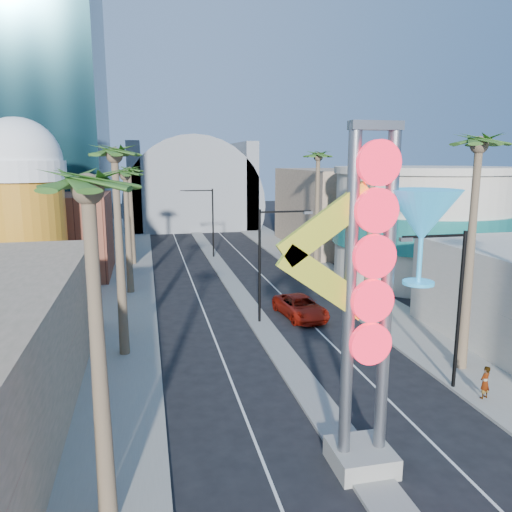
# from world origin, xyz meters

# --- Properties ---
(sidewalk_west) EXTENTS (5.00, 100.00, 0.15)m
(sidewalk_west) POSITION_xyz_m (-9.50, 35.00, 0.07)
(sidewalk_west) COLOR gray
(sidewalk_west) RESTS_ON ground
(sidewalk_east) EXTENTS (5.00, 100.00, 0.15)m
(sidewalk_east) POSITION_xyz_m (9.50, 35.00, 0.07)
(sidewalk_east) COLOR gray
(sidewalk_east) RESTS_ON ground
(median) EXTENTS (1.60, 84.00, 0.15)m
(median) POSITION_xyz_m (0.00, 38.00, 0.07)
(median) COLOR gray
(median) RESTS_ON ground
(hotel_tower) EXTENTS (20.00, 20.00, 50.00)m
(hotel_tower) POSITION_xyz_m (-22.00, 52.00, 25.00)
(hotel_tower) COLOR black
(hotel_tower) RESTS_ON ground
(brick_filler_west) EXTENTS (10.00, 10.00, 8.00)m
(brick_filler_west) POSITION_xyz_m (-16.00, 38.00, 4.00)
(brick_filler_west) COLOR brown
(brick_filler_west) RESTS_ON ground
(filler_east) EXTENTS (10.00, 20.00, 10.00)m
(filler_east) POSITION_xyz_m (16.00, 48.00, 5.00)
(filler_east) COLOR #8B7759
(filler_east) RESTS_ON ground
(beer_mug) EXTENTS (7.00, 7.00, 14.50)m
(beer_mug) POSITION_xyz_m (-17.00, 30.00, 7.84)
(beer_mug) COLOR orange
(beer_mug) RESTS_ON ground
(turquoise_building) EXTENTS (16.60, 16.60, 10.60)m
(turquoise_building) POSITION_xyz_m (18.00, 30.00, 5.25)
(turquoise_building) COLOR beige
(turquoise_building) RESTS_ON ground
(canopy) EXTENTS (22.00, 16.00, 22.00)m
(canopy) POSITION_xyz_m (0.00, 72.00, 4.31)
(canopy) COLOR slate
(canopy) RESTS_ON ground
(neon_sign) EXTENTS (6.53, 2.60, 12.55)m
(neon_sign) POSITION_xyz_m (0.82, 2.96, 7.31)
(neon_sign) COLOR gray
(neon_sign) RESTS_ON ground
(streetlight_0) EXTENTS (3.79, 0.25, 8.00)m
(streetlight_0) POSITION_xyz_m (0.55, 20.00, 4.88)
(streetlight_0) COLOR black
(streetlight_0) RESTS_ON ground
(streetlight_1) EXTENTS (3.79, 0.25, 8.00)m
(streetlight_1) POSITION_xyz_m (-0.55, 44.00, 4.88)
(streetlight_1) COLOR black
(streetlight_1) RESTS_ON ground
(streetlight_2) EXTENTS (3.45, 0.25, 8.00)m
(streetlight_2) POSITION_xyz_m (6.72, 8.00, 4.83)
(streetlight_2) COLOR black
(streetlight_2) RESTS_ON ground
(palm_0) EXTENTS (2.40, 2.40, 11.70)m
(palm_0) POSITION_xyz_m (-9.00, 2.00, 9.93)
(palm_0) COLOR brown
(palm_0) RESTS_ON ground
(palm_1) EXTENTS (2.40, 2.40, 12.70)m
(palm_1) POSITION_xyz_m (-9.00, 16.00, 10.82)
(palm_1) COLOR brown
(palm_1) RESTS_ON ground
(palm_2) EXTENTS (2.40, 2.40, 11.20)m
(palm_2) POSITION_xyz_m (-9.00, 30.00, 9.48)
(palm_2) COLOR brown
(palm_2) RESTS_ON ground
(palm_3) EXTENTS (2.40, 2.40, 11.20)m
(palm_3) POSITION_xyz_m (-9.00, 42.00, 9.48)
(palm_3) COLOR brown
(palm_3) RESTS_ON ground
(palm_5) EXTENTS (2.40, 2.40, 13.20)m
(palm_5) POSITION_xyz_m (9.00, 10.00, 11.27)
(palm_5) COLOR brown
(palm_5) RESTS_ON ground
(palm_6) EXTENTS (2.40, 2.40, 11.70)m
(palm_6) POSITION_xyz_m (9.00, 22.00, 9.93)
(palm_6) COLOR brown
(palm_6) RESTS_ON ground
(palm_7) EXTENTS (2.40, 2.40, 12.70)m
(palm_7) POSITION_xyz_m (9.00, 34.00, 10.82)
(palm_7) COLOR brown
(palm_7) RESTS_ON ground
(red_pickup) EXTENTS (3.20, 5.87, 1.56)m
(red_pickup) POSITION_xyz_m (3.20, 20.67, 0.78)
(red_pickup) COLOR #AC1C0D
(red_pickup) RESTS_ON ground
(pedestrian_a) EXTENTS (0.68, 0.56, 1.60)m
(pedestrian_a) POSITION_xyz_m (7.87, 6.56, 0.95)
(pedestrian_a) COLOR gray
(pedestrian_a) RESTS_ON sidewalk_east
(pedestrian_b) EXTENTS (0.91, 0.77, 1.64)m
(pedestrian_b) POSITION_xyz_m (9.27, 19.25, 0.97)
(pedestrian_b) COLOR gray
(pedestrian_b) RESTS_ON sidewalk_east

